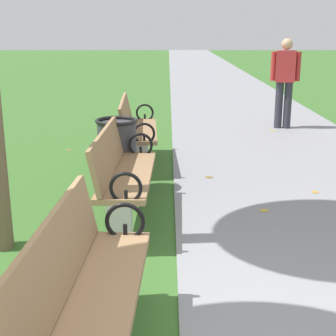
% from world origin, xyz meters
% --- Properties ---
extents(paved_walkway, '(3.17, 44.00, 0.02)m').
position_xyz_m(paved_walkway, '(1.59, 18.00, 0.01)').
color(paved_walkway, gray).
rests_on(paved_walkway, ground).
extents(park_bench_1, '(0.54, 1.62, 0.90)m').
position_xyz_m(park_bench_1, '(-0.50, 0.12, 0.49)').
color(park_bench_1, '#93704C').
rests_on(park_bench_1, ground).
extents(park_bench_2, '(0.51, 1.61, 0.90)m').
position_xyz_m(park_bench_2, '(-0.50, 2.35, 0.49)').
color(park_bench_2, '#93704C').
rests_on(park_bench_2, ground).
extents(park_bench_3, '(0.53, 1.62, 0.90)m').
position_xyz_m(park_bench_3, '(-0.50, 4.46, 0.49)').
color(park_bench_3, '#93704C').
rests_on(park_bench_3, ground).
extents(pedestrian_walking, '(0.52, 0.27, 1.62)m').
position_xyz_m(pedestrian_walking, '(2.06, 6.95, 0.93)').
color(pedestrian_walking, '#2D2D38').
rests_on(pedestrian_walking, paved_walkway).
extents(trash_bin, '(0.48, 0.48, 0.84)m').
position_xyz_m(trash_bin, '(-0.65, 3.32, 0.42)').
color(trash_bin, '#38383D').
rests_on(trash_bin, ground).
extents(scattered_leaves, '(4.96, 8.39, 0.02)m').
position_xyz_m(scattered_leaves, '(0.42, 2.33, 0.02)').
color(scattered_leaves, '#AD6B23').
rests_on(scattered_leaves, ground).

